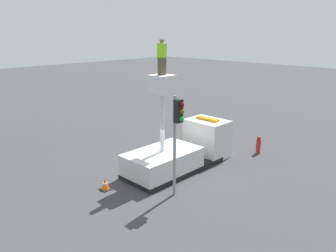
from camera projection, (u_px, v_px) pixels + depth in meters
ground_plane at (174, 169)px, 18.01m from camera, size 120.00×120.00×0.00m
bucket_truck at (181, 151)px, 18.16m from camera, size 6.67×2.46×5.27m
worker at (162, 57)px, 15.69m from camera, size 0.40×0.26×1.75m
traffic_light_pole at (177, 127)px, 14.23m from camera, size 0.34×0.57×4.68m
fire_hydrant at (258, 145)px, 20.24m from camera, size 0.51×0.27×1.11m
traffic_cone_rear at (105, 184)px, 15.67m from camera, size 0.50×0.50×0.57m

